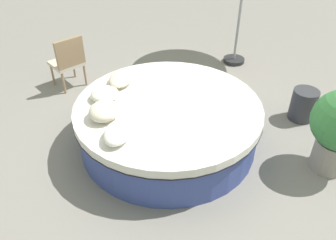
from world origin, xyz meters
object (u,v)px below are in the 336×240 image
at_px(throw_pillow_2, 104,111).
at_px(patio_chair, 68,59).
at_px(throw_pillow_1, 105,94).
at_px(side_table, 303,105).
at_px(throw_pillow_0, 121,78).
at_px(throw_pillow_3, 118,133).
at_px(round_bed, 168,123).

relative_size(throw_pillow_2, patio_chair, 0.45).
bearing_deg(throw_pillow_1, side_table, 107.83).
bearing_deg(side_table, throw_pillow_2, -63.63).
relative_size(throw_pillow_1, patio_chair, 0.41).
bearing_deg(throw_pillow_0, throw_pillow_1, -12.88).
height_order(throw_pillow_0, throw_pillow_2, throw_pillow_2).
distance_m(throw_pillow_3, side_table, 3.11).
distance_m(round_bed, throw_pillow_1, 0.99).
xyz_separation_m(throw_pillow_2, side_table, (-1.39, 2.80, -0.51)).
xyz_separation_m(throw_pillow_1, patio_chair, (-1.29, -1.12, -0.19)).
height_order(round_bed, throw_pillow_1, throw_pillow_1).
height_order(throw_pillow_1, patio_chair, patio_chair).
bearing_deg(throw_pillow_1, throw_pillow_3, 27.47).
xyz_separation_m(throw_pillow_2, patio_chair, (-1.73, -1.25, -0.21)).
bearing_deg(throw_pillow_0, throw_pillow_3, 14.06).
distance_m(round_bed, side_table, 2.25).
bearing_deg(round_bed, throw_pillow_3, -30.10).
relative_size(throw_pillow_2, throw_pillow_3, 0.90).
bearing_deg(side_table, throw_pillow_1, -72.17).
xyz_separation_m(round_bed, throw_pillow_3, (0.82, -0.47, 0.41)).
bearing_deg(round_bed, patio_chair, -122.64).
height_order(throw_pillow_2, patio_chair, patio_chair).
bearing_deg(side_table, throw_pillow_0, -80.34).
bearing_deg(throw_pillow_1, throw_pillow_0, 167.12).
xyz_separation_m(throw_pillow_0, throw_pillow_1, (0.46, -0.11, -0.00)).
distance_m(throw_pillow_2, patio_chair, 2.15).
bearing_deg(throw_pillow_3, throw_pillow_1, -152.53).
xyz_separation_m(round_bed, throw_pillow_1, (-0.00, -0.90, 0.40)).
xyz_separation_m(throw_pillow_1, throw_pillow_3, (0.82, 0.43, 0.01)).
bearing_deg(patio_chair, throw_pillow_3, -105.38).
bearing_deg(throw_pillow_0, side_table, 99.66).
height_order(round_bed, throw_pillow_0, throw_pillow_0).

